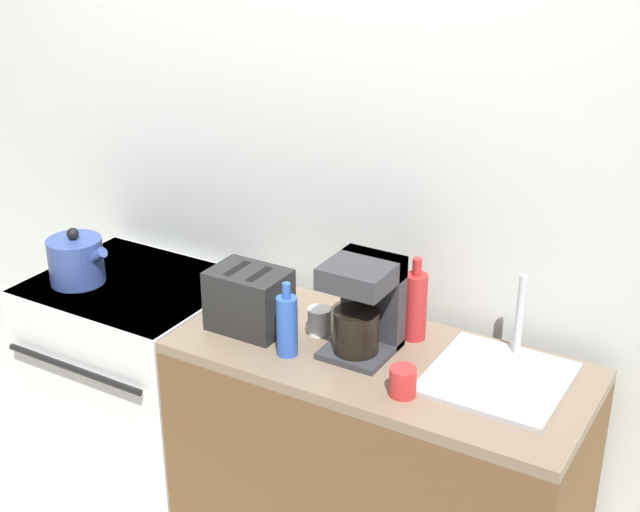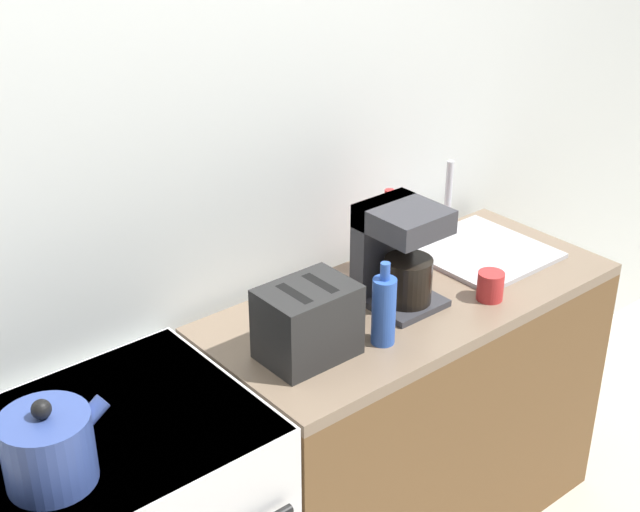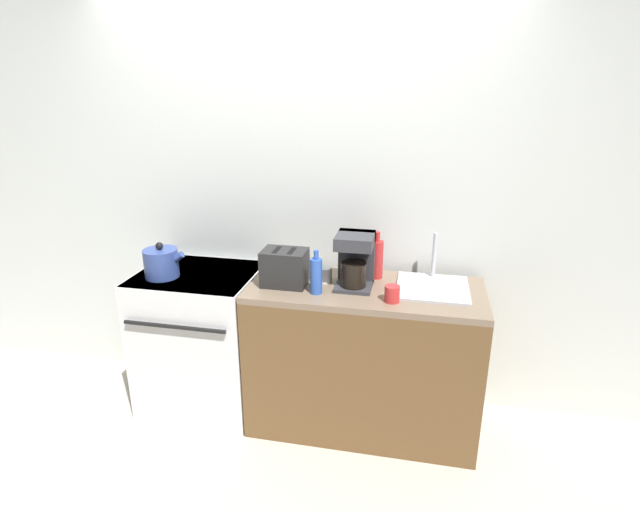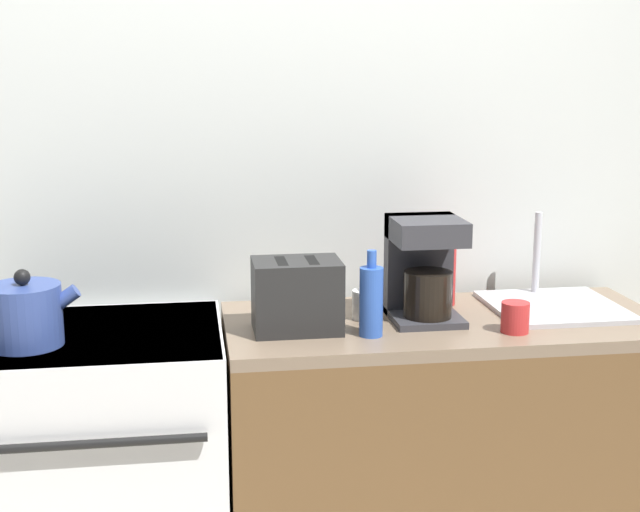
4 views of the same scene
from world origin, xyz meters
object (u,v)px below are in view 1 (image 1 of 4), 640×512
object	(u,v)px
bottle_blue	(287,325)
cup_red	(403,382)
kettle	(76,260)
toaster	(249,300)
bottle_red	(415,305)
cup_white	(319,321)
coffee_maker	(364,303)
stove	(141,384)

from	to	relation	value
bottle_blue	cup_red	xyz separation A→B (m)	(0.41, -0.03, -0.06)
kettle	cup_red	xyz separation A→B (m)	(1.35, -0.08, -0.04)
toaster	cup_red	world-z (taller)	toaster
toaster	bottle_red	world-z (taller)	bottle_red
kettle	cup_white	world-z (taller)	kettle
kettle	cup_red	world-z (taller)	kettle
toaster	cup_white	distance (m)	0.24
kettle	coffee_maker	distance (m)	1.14
toaster	bottle_red	xyz separation A→B (m)	(0.50, 0.21, 0.01)
cup_white	kettle	bearing A→B (deg)	-173.06
cup_white	cup_red	bearing A→B (deg)	-26.49
bottle_blue	cup_red	world-z (taller)	bottle_blue
coffee_maker	bottle_blue	bearing A→B (deg)	-141.95
bottle_red	cup_white	xyz separation A→B (m)	(-0.28, -0.13, -0.07)
bottle_blue	cup_white	world-z (taller)	bottle_blue
coffee_maker	bottle_red	distance (m)	0.19
bottle_blue	cup_white	xyz separation A→B (m)	(0.02, 0.17, -0.06)
bottle_blue	cup_red	size ratio (longest dim) A/B	2.79
coffee_maker	bottle_red	xyz separation A→B (m)	(0.11, 0.15, -0.04)
bottle_blue	bottle_red	bearing A→B (deg)	44.99
kettle	cup_white	bearing A→B (deg)	6.94
stove	bottle_blue	distance (m)	0.95
coffee_maker	bottle_blue	world-z (taller)	coffee_maker
cup_red	cup_white	xyz separation A→B (m)	(-0.40, 0.20, -0.00)
kettle	bottle_blue	bearing A→B (deg)	-3.15
stove	kettle	distance (m)	0.56
coffee_maker	bottle_blue	distance (m)	0.25
coffee_maker	cup_white	bearing A→B (deg)	173.50
stove	kettle	world-z (taller)	kettle
coffee_maker	kettle	bearing A→B (deg)	-175.11
kettle	bottle_blue	distance (m)	0.94
bottle_blue	coffee_maker	bearing A→B (deg)	38.05
cup_red	coffee_maker	bearing A→B (deg)	141.41
toaster	stove	bearing A→B (deg)	173.70
bottle_red	cup_red	xyz separation A→B (m)	(0.12, -0.33, -0.07)
kettle	bottle_red	xyz separation A→B (m)	(1.24, 0.24, 0.03)
kettle	coffee_maker	world-z (taller)	coffee_maker
bottle_blue	cup_red	distance (m)	0.42
kettle	bottle_red	world-z (taller)	bottle_red
bottle_red	bottle_blue	xyz separation A→B (m)	(-0.30, -0.30, -0.01)
coffee_maker	bottle_red	bearing A→B (deg)	54.18
toaster	bottle_red	bearing A→B (deg)	23.36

